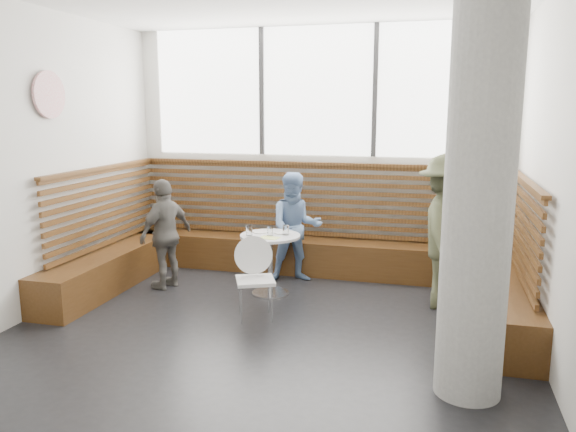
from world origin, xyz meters
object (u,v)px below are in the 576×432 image
(concrete_column, at_px, (480,187))
(child_left, at_px, (166,234))
(child_back, at_px, (296,228))
(adult_man, at_px, (447,231))
(cafe_chair, at_px, (257,271))
(cafe_table, at_px, (270,252))

(concrete_column, bearing_deg, child_left, 152.44)
(child_back, xyz_separation_m, child_left, (-1.45, -0.65, -0.02))
(adult_man, distance_m, child_back, 1.89)
(child_left, bearing_deg, cafe_chair, 83.35)
(child_left, bearing_deg, cafe_table, 112.10)
(cafe_table, xyz_separation_m, adult_man, (1.97, 0.08, 0.34))
(concrete_column, xyz_separation_m, child_left, (-3.43, 1.79, -0.93))
(adult_man, xyz_separation_m, child_left, (-3.26, -0.14, -0.18))
(cafe_table, xyz_separation_m, cafe_chair, (0.08, -0.73, -0.02))
(adult_man, bearing_deg, cafe_chair, 115.54)
(cafe_table, distance_m, adult_man, 2.00)
(child_back, height_order, child_left, child_back)
(child_back, bearing_deg, concrete_column, -72.68)
(cafe_chair, height_order, child_back, child_back)
(cafe_table, relative_size, cafe_chair, 0.85)
(cafe_table, bearing_deg, concrete_column, -41.02)
(cafe_table, bearing_deg, cafe_chair, -84.13)
(cafe_table, distance_m, child_left, 1.31)
(concrete_column, height_order, cafe_table, concrete_column)
(concrete_column, bearing_deg, cafe_chair, 151.34)
(adult_man, bearing_deg, child_back, 76.72)
(adult_man, xyz_separation_m, child_back, (-1.81, 0.51, -0.16))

